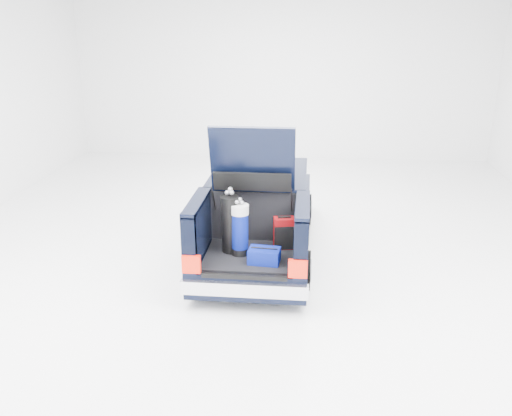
# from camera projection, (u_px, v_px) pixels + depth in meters

# --- Properties ---
(ground) EXTENTS (14.00, 14.00, 0.00)m
(ground) POSITION_uv_depth(u_px,v_px,m) (259.00, 251.00, 9.71)
(ground) COLOR white
(ground) RESTS_ON ground
(car) EXTENTS (1.87, 4.65, 2.47)m
(car) POSITION_uv_depth(u_px,v_px,m) (259.00, 214.00, 9.59)
(car) COLOR black
(car) RESTS_ON ground
(red_suitcase) EXTENTS (0.34, 0.26, 0.52)m
(red_suitcase) POSITION_uv_depth(u_px,v_px,m) (284.00, 233.00, 8.27)
(red_suitcase) COLOR #620306
(red_suitcase) RESTS_ON car
(black_golf_bag) EXTENTS (0.35, 0.37, 0.99)m
(black_golf_bag) POSITION_uv_depth(u_px,v_px,m) (230.00, 224.00, 8.08)
(black_golf_bag) COLOR black
(black_golf_bag) RESTS_ON car
(blue_golf_bag) EXTENTS (0.34, 0.34, 0.88)m
(blue_golf_bag) POSITION_uv_depth(u_px,v_px,m) (240.00, 229.00, 8.01)
(blue_golf_bag) COLOR black
(blue_golf_bag) RESTS_ON car
(blue_duffel) EXTENTS (0.47, 0.33, 0.24)m
(blue_duffel) POSITION_uv_depth(u_px,v_px,m) (264.00, 256.00, 7.82)
(blue_duffel) COLOR #040F69
(blue_duffel) RESTS_ON car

